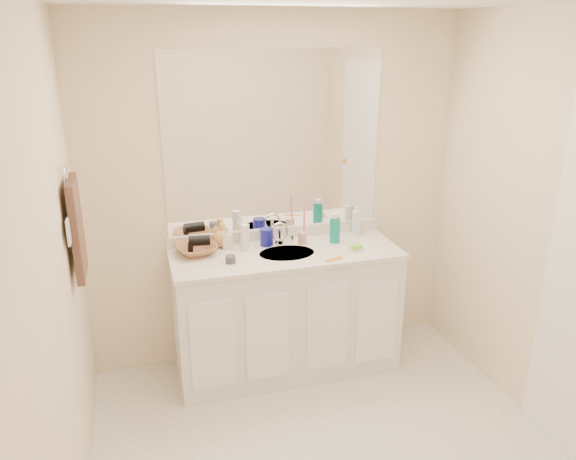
{
  "coord_description": "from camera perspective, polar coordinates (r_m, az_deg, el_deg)",
  "views": [
    {
      "loc": [
        -0.94,
        -2.3,
        2.26
      ],
      "look_at": [
        0.0,
        0.97,
        1.05
      ],
      "focal_mm": 35.0,
      "sensor_mm": 36.0,
      "label": 1
    }
  ],
  "objects": [
    {
      "name": "clear_pump_bottle",
      "position": [
        4.04,
        6.97,
        0.75
      ],
      "size": [
        0.09,
        0.09,
        0.17
      ],
      "primitive_type": "cylinder",
      "rotation": [
        0.0,
        0.0,
        -0.43
      ],
      "color": "silver",
      "rests_on": "countertop"
    },
    {
      "name": "sink_basin",
      "position": [
        3.71,
        -0.13,
        -2.5
      ],
      "size": [
        0.37,
        0.37,
        0.02
      ],
      "primitive_type": "cylinder",
      "color": "beige",
      "rests_on": "countertop"
    },
    {
      "name": "hair_dryer",
      "position": [
        3.71,
        -8.99,
        -1.07
      ],
      "size": [
        0.14,
        0.08,
        0.07
      ],
      "primitive_type": "cylinder",
      "rotation": [
        0.0,
        1.57,
        -0.11
      ],
      "color": "black",
      "rests_on": "wicker_basket"
    },
    {
      "name": "backsplash",
      "position": [
        3.94,
        -1.24,
        -0.33
      ],
      "size": [
        1.52,
        0.03,
        0.08
      ],
      "primitive_type": "cube",
      "color": "silver",
      "rests_on": "countertop"
    },
    {
      "name": "blue_mug",
      "position": [
        3.81,
        -2.19,
        -0.71
      ],
      "size": [
        0.11,
        0.11,
        0.12
      ],
      "primitive_type": "cylinder",
      "rotation": [
        0.0,
        0.0,
        -0.23
      ],
      "color": "navy",
      "rests_on": "countertop"
    },
    {
      "name": "countertop",
      "position": [
        3.73,
        -0.21,
        -2.43
      ],
      "size": [
        1.52,
        0.57,
        0.03
      ],
      "primitive_type": "cube",
      "color": "white",
      "rests_on": "vanity_cabinet"
    },
    {
      "name": "toothbrush",
      "position": [
        3.81,
        1.65,
        0.72
      ],
      "size": [
        0.02,
        0.04,
        0.22
      ],
      "primitive_type": "cylinder",
      "rotation": [
        0.14,
        0.0,
        -0.31
      ],
      "color": "#FC4291",
      "rests_on": "tan_cup"
    },
    {
      "name": "switch_plate",
      "position": [
        3.05,
        -21.4,
        -0.18
      ],
      "size": [
        0.01,
        0.08,
        0.13
      ],
      "primitive_type": "cube",
      "color": "silver",
      "rests_on": "wall_left"
    },
    {
      "name": "mouthwash_bottle",
      "position": [
        3.87,
        4.78,
        -0.03
      ],
      "size": [
        0.09,
        0.09,
        0.17
      ],
      "primitive_type": "cylinder",
      "rotation": [
        0.0,
        0.0,
        -0.34
      ],
      "color": "#0A8173",
      "rests_on": "countertop"
    },
    {
      "name": "orange_comb",
      "position": [
        3.61,
        4.72,
        -2.97
      ],
      "size": [
        0.13,
        0.07,
        0.01
      ],
      "primitive_type": "cube",
      "rotation": [
        0.0,
        0.0,
        0.32
      ],
      "color": "orange",
      "rests_on": "countertop"
    },
    {
      "name": "wall_front",
      "position": [
        1.73,
        22.58,
        -19.92
      ],
      "size": [
        2.6,
        0.02,
        2.4
      ],
      "primitive_type": "cube",
      "color": "#FAE4C4",
      "rests_on": "floor"
    },
    {
      "name": "extra_white_bottle",
      "position": [
        3.73,
        -4.36,
        -0.75
      ],
      "size": [
        0.07,
        0.07,
        0.18
      ],
      "primitive_type": "cylinder",
      "rotation": [
        0.0,
        0.0,
        -0.3
      ],
      "color": "white",
      "rests_on": "countertop"
    },
    {
      "name": "vanity_cabinet",
      "position": [
        3.91,
        -0.2,
        -8.42
      ],
      "size": [
        1.5,
        0.55,
        0.85
      ],
      "primitive_type": "cube",
      "color": "white",
      "rests_on": "floor"
    },
    {
      "name": "wall_left",
      "position": [
        2.56,
        -22.72,
        -6.54
      ],
      "size": [
        0.02,
        2.6,
        2.4
      ],
      "primitive_type": "cube",
      "color": "#FAE4C4",
      "rests_on": "floor"
    },
    {
      "name": "soap_bottle_yellow",
      "position": [
        3.81,
        -6.75,
        -0.5
      ],
      "size": [
        0.16,
        0.16,
        0.16
      ],
      "primitive_type": "imported",
      "rotation": [
        0.0,
        0.0,
        -0.33
      ],
      "color": "tan",
      "rests_on": "countertop"
    },
    {
      "name": "wicker_basket",
      "position": [
        3.72,
        -9.25,
        -1.93
      ],
      "size": [
        0.3,
        0.3,
        0.07
      ],
      "primitive_type": "imported",
      "rotation": [
        0.0,
        0.0,
        0.15
      ],
      "color": "#965F3C",
      "rests_on": "countertop"
    },
    {
      "name": "soap_bottle_cream",
      "position": [
        3.78,
        -6.21,
        -0.77
      ],
      "size": [
        0.07,
        0.07,
        0.15
      ],
      "primitive_type": "imported",
      "rotation": [
        0.0,
        0.0,
        -0.05
      ],
      "color": "beige",
      "rests_on": "countertop"
    },
    {
      "name": "dark_jar",
      "position": [
        3.56,
        -5.86,
        -2.98
      ],
      "size": [
        0.08,
        0.08,
        0.05
      ],
      "primitive_type": "cylinder",
      "rotation": [
        0.0,
        0.0,
        -0.23
      ],
      "color": "#3B3941",
      "rests_on": "countertop"
    },
    {
      "name": "soap_bottle_white",
      "position": [
        3.82,
        -4.44,
        -0.36
      ],
      "size": [
        0.07,
        0.07,
        0.17
      ],
      "primitive_type": "imported",
      "rotation": [
        0.0,
        0.0,
        0.14
      ],
      "color": "white",
      "rests_on": "countertop"
    },
    {
      "name": "wall_right",
      "position": [
        3.38,
        26.7,
        -0.89
      ],
      "size": [
        0.02,
        2.6,
        2.4
      ],
      "primitive_type": "cube",
      "color": "#FAE4C4",
      "rests_on": "floor"
    },
    {
      "name": "tan_cup",
      "position": [
        3.84,
        1.49,
        -0.81
      ],
      "size": [
        0.08,
        0.08,
        0.09
      ],
      "primitive_type": "cylinder",
      "rotation": [
        0.0,
        0.0,
        -0.42
      ],
      "color": "#D2AE94",
      "rests_on": "countertop"
    },
    {
      "name": "faucet",
      "position": [
        3.84,
        -0.86,
        -0.61
      ],
      "size": [
        0.02,
        0.02,
        0.11
      ],
      "primitive_type": "cylinder",
      "color": "silver",
      "rests_on": "countertop"
    },
    {
      "name": "towel_ring",
      "position": [
        3.17,
        -21.65,
        5.25
      ],
      "size": [
        0.01,
        0.11,
        0.11
      ],
      "primitive_type": "torus",
      "rotation": [
        0.0,
        1.57,
        0.0
      ],
      "color": "silver",
      "rests_on": "wall_left"
    },
    {
      "name": "green_soap",
      "position": [
        3.76,
        6.96,
        -1.72
      ],
      "size": [
        0.08,
        0.07,
        0.02
      ],
      "primitive_type": "cube",
      "rotation": [
        0.0,
        0.0,
        0.37
      ],
      "color": "#7DDD35",
      "rests_on": "soap_dish"
    },
    {
      "name": "soap_dish",
      "position": [
        3.77,
        6.95,
        -1.98
      ],
      "size": [
        0.11,
        0.09,
        0.01
      ],
      "primitive_type": "cube",
      "rotation": [
        0.0,
        0.0,
        -0.11
      ],
      "color": "silver",
      "rests_on": "countertop"
    },
    {
      "name": "hand_towel",
      "position": [
        3.25,
        -20.65,
        0.16
      ],
      "size": [
        0.04,
        0.32,
        0.55
      ],
      "primitive_type": "cube",
      "color": "#33221B",
      "rests_on": "towel_ring"
    },
    {
      "name": "mirror",
      "position": [
        3.78,
        -1.35,
        8.88
      ],
      "size": [
        1.48,
        0.01,
        1.2
      ],
      "primitive_type": "cube",
      "color": "white",
      "rests_on": "wall_back"
    },
    {
      "name": "wall_back",
      "position": [
        3.87,
        -1.33,
        3.64
      ],
      "size": [
        2.6,
        0.02,
        2.4
      ],
      "primitive_type": "cube",
      "color": "#FAE4C4",
      "rests_on": "floor"
    }
  ]
}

